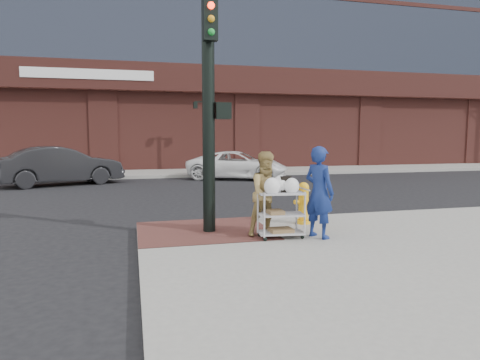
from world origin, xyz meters
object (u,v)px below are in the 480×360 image
object	(u,v)px
utility_cart	(281,210)
fire_hydrant	(303,203)
traffic_signal_pole	(210,104)
pedestrian_tan	(268,194)
sedan_dark	(61,166)
minivan_white	(238,165)
lamp_post	(205,128)
woman_blue	(319,192)

from	to	relation	value
utility_cart	fire_hydrant	distance (m)	1.54
traffic_signal_pole	pedestrian_tan	bearing A→B (deg)	-31.35
utility_cart	fire_hydrant	world-z (taller)	utility_cart
sedan_dark	minivan_white	xyz separation A→B (m)	(8.19, 0.55, -0.15)
minivan_white	fire_hydrant	world-z (taller)	minivan_white
lamp_post	traffic_signal_pole	world-z (taller)	traffic_signal_pole
pedestrian_tan	woman_blue	bearing A→B (deg)	-31.71
pedestrian_tan	lamp_post	bearing A→B (deg)	75.69
pedestrian_tan	fire_hydrant	xyz separation A→B (m)	(1.18, 0.95, -0.37)
woman_blue	utility_cart	world-z (taller)	woman_blue
traffic_signal_pole	minivan_white	xyz separation A→B (m)	(3.55, 11.90, -2.13)
woman_blue	fire_hydrant	size ratio (longest dim) A/B	1.90
woman_blue	fire_hydrant	bearing A→B (deg)	-37.07
traffic_signal_pole	utility_cart	world-z (taller)	traffic_signal_pole
traffic_signal_pole	woman_blue	world-z (taller)	traffic_signal_pole
woman_blue	utility_cart	size ratio (longest dim) A/B	1.48
woman_blue	pedestrian_tan	size ratio (longest dim) A/B	1.07
woman_blue	minivan_white	bearing A→B (deg)	-34.09
traffic_signal_pole	utility_cart	xyz separation A→B (m)	(1.26, -0.89, -2.12)
lamp_post	utility_cart	distance (m)	16.27
pedestrian_tan	utility_cart	world-z (taller)	pedestrian_tan
traffic_signal_pole	utility_cart	distance (m)	2.62
traffic_signal_pole	fire_hydrant	distance (m)	3.14
woman_blue	fire_hydrant	xyz separation A→B (m)	(0.23, 1.34, -0.42)
pedestrian_tan	utility_cart	distance (m)	0.43
lamp_post	woman_blue	bearing A→B (deg)	-91.66
sedan_dark	utility_cart	xyz separation A→B (m)	(5.90, -12.23, -0.14)
utility_cart	fire_hydrant	xyz separation A→B (m)	(0.98, 1.19, -0.07)
minivan_white	utility_cart	distance (m)	12.99
minivan_white	traffic_signal_pole	bearing A→B (deg)	-172.95
lamp_post	utility_cart	size ratio (longest dim) A/B	3.23
traffic_signal_pole	sedan_dark	world-z (taller)	traffic_signal_pole
lamp_post	pedestrian_tan	bearing A→B (deg)	-95.10
lamp_post	traffic_signal_pole	xyz separation A→B (m)	(-2.48, -15.23, 0.21)
traffic_signal_pole	minivan_white	world-z (taller)	traffic_signal_pole
lamp_post	fire_hydrant	size ratio (longest dim) A/B	4.15
woman_blue	sedan_dark	xyz separation A→B (m)	(-6.65, 12.39, -0.21)
sedan_dark	woman_blue	bearing A→B (deg)	-173.05
fire_hydrant	sedan_dark	bearing A→B (deg)	121.92
lamp_post	sedan_dark	bearing A→B (deg)	-151.41
minivan_white	lamp_post	bearing A→B (deg)	41.56
minivan_white	utility_cart	bearing A→B (deg)	-166.48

